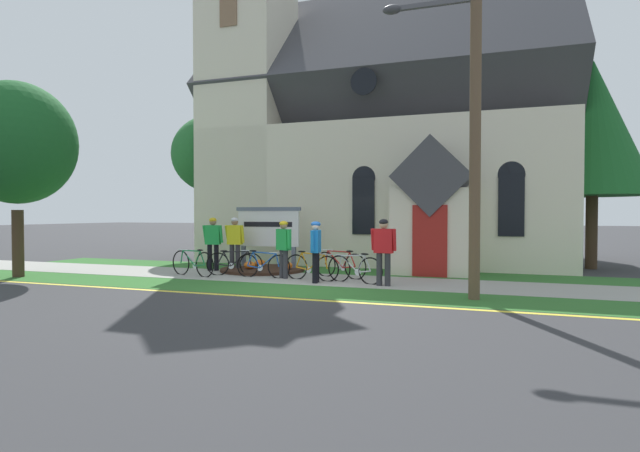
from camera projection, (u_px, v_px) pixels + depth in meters
name	position (u px, v px, depth m)	size (l,w,h in m)	color
ground	(342.00, 271.00, 16.00)	(140.00, 140.00, 0.00)	#333335
sidewalk_slab	(335.00, 280.00, 13.91)	(32.00, 2.44, 0.01)	#99968E
grass_verge	(308.00, 291.00, 11.88)	(32.00, 1.86, 0.01)	#2D6628
church_lawn	(356.00, 271.00, 15.98)	(24.00, 1.95, 0.01)	#2D6628
curb_paint_stripe	(291.00, 299.00, 10.86)	(28.00, 0.16, 0.01)	yellow
church_building	(376.00, 143.00, 20.69)	(13.78, 10.42, 13.40)	beige
church_sign	(268.00, 229.00, 16.42)	(2.26, 0.18, 2.06)	slate
flower_bed	(263.00, 269.00, 16.03)	(2.68, 2.68, 0.34)	#382319
bicycle_black	(340.00, 265.00, 14.36)	(1.72, 0.64, 0.83)	black
bicycle_red	(234.00, 263.00, 14.94)	(1.67, 0.48, 0.78)	black
bicycle_silver	(355.00, 269.00, 13.31)	(1.65, 0.54, 0.83)	black
bicycle_orange	(193.00, 263.00, 14.81)	(1.75, 0.53, 0.82)	black
bicycle_yellow	(311.00, 267.00, 13.85)	(1.69, 0.33, 0.83)	black
bicycle_white	(263.00, 265.00, 14.41)	(1.69, 0.08, 0.81)	black
cyclist_in_red_jersey	(284.00, 245.00, 14.20)	(0.54, 0.50, 1.64)	#2D2D33
cyclist_in_green_jersey	(316.00, 247.00, 13.30)	(0.29, 0.67, 1.64)	black
cyclist_in_blue_jersey	(384.00, 247.00, 12.72)	(0.66, 0.29, 1.71)	#2D2D33
cyclist_in_orange_jersey	(213.00, 239.00, 16.13)	(0.67, 0.31, 1.72)	black
cyclist_in_yellow_jersey	(235.00, 239.00, 16.14)	(0.67, 0.29, 1.72)	#2D2D33
utility_pole	(471.00, 72.00, 10.69)	(3.12, 0.28, 8.82)	brown
roadside_conifer	(593.00, 129.00, 16.61)	(3.74, 3.74, 6.92)	#3D2D1E
yard_deciduous_tree	(214.00, 155.00, 20.94)	(3.48, 3.48, 5.95)	#4C3823
verge_sapling	(16.00, 143.00, 14.50)	(3.28, 3.28, 5.67)	#3D2D1E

